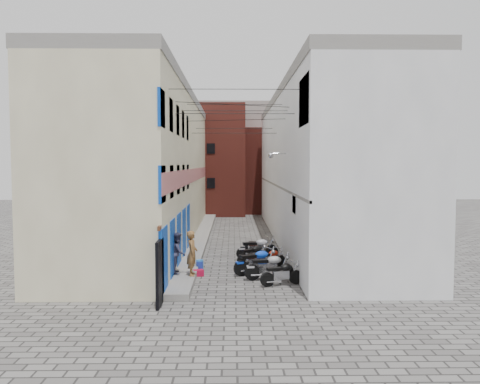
{
  "coord_description": "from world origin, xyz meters",
  "views": [
    {
      "loc": [
        -0.1,
        -15.72,
        4.72
      ],
      "look_at": [
        0.34,
        12.29,
        3.0
      ],
      "focal_mm": 35.0,
      "sensor_mm": 36.0,
      "label": 1
    }
  ],
  "objects_px": {
    "person_a": "(192,253)",
    "water_jug_near": "(200,267)",
    "person_b": "(178,253)",
    "motorcycle_c": "(257,260)",
    "motorcycle_b": "(269,265)",
    "motorcycle_f": "(257,247)",
    "motorcycle_e": "(253,253)",
    "motorcycle_g": "(260,245)",
    "water_jug_far": "(200,266)",
    "motorcycle_d": "(270,258)",
    "motorcycle_a": "(282,272)",
    "red_crate": "(198,273)"
  },
  "relations": [
    {
      "from": "motorcycle_a",
      "to": "motorcycle_d",
      "type": "distance_m",
      "value": 2.96
    },
    {
      "from": "motorcycle_e",
      "to": "motorcycle_a",
      "type": "bearing_deg",
      "value": -20.73
    },
    {
      "from": "motorcycle_c",
      "to": "red_crate",
      "type": "distance_m",
      "value": 2.52
    },
    {
      "from": "red_crate",
      "to": "water_jug_near",
      "type": "bearing_deg",
      "value": 90.0
    },
    {
      "from": "motorcycle_e",
      "to": "person_a",
      "type": "height_order",
      "value": "person_a"
    },
    {
      "from": "motorcycle_c",
      "to": "water_jug_far",
      "type": "relative_size",
      "value": 4.14
    },
    {
      "from": "motorcycle_d",
      "to": "motorcycle_c",
      "type": "bearing_deg",
      "value": -64.17
    },
    {
      "from": "person_b",
      "to": "water_jug_far",
      "type": "height_order",
      "value": "person_b"
    },
    {
      "from": "person_a",
      "to": "water_jug_far",
      "type": "distance_m",
      "value": 1.99
    },
    {
      "from": "water_jug_near",
      "to": "red_crate",
      "type": "relative_size",
      "value": 1.09
    },
    {
      "from": "motorcycle_f",
      "to": "motorcycle_g",
      "type": "height_order",
      "value": "motorcycle_f"
    },
    {
      "from": "motorcycle_c",
      "to": "motorcycle_d",
      "type": "relative_size",
      "value": 1.24
    },
    {
      "from": "motorcycle_a",
      "to": "motorcycle_c",
      "type": "distance_m",
      "value": 2.03
    },
    {
      "from": "motorcycle_b",
      "to": "person_a",
      "type": "relative_size",
      "value": 1.13
    },
    {
      "from": "motorcycle_a",
      "to": "water_jug_far",
      "type": "distance_m",
      "value": 4.14
    },
    {
      "from": "motorcycle_b",
      "to": "water_jug_far",
      "type": "relative_size",
      "value": 4.0
    },
    {
      "from": "motorcycle_b",
      "to": "motorcycle_e",
      "type": "bearing_deg",
      "value": -178.04
    },
    {
      "from": "motorcycle_e",
      "to": "water_jug_far",
      "type": "xyz_separation_m",
      "value": [
        -2.41,
        -1.42,
        -0.26
      ]
    },
    {
      "from": "motorcycle_a",
      "to": "motorcycle_e",
      "type": "distance_m",
      "value": 3.96
    },
    {
      "from": "motorcycle_g",
      "to": "red_crate",
      "type": "xyz_separation_m",
      "value": [
        -2.86,
        -4.49,
        -0.36
      ]
    },
    {
      "from": "person_b",
      "to": "motorcycle_g",
      "type": "bearing_deg",
      "value": -40.67
    },
    {
      "from": "motorcycle_f",
      "to": "person_a",
      "type": "height_order",
      "value": "person_a"
    },
    {
      "from": "motorcycle_a",
      "to": "person_a",
      "type": "xyz_separation_m",
      "value": [
        -3.52,
        0.66,
        0.64
      ]
    },
    {
      "from": "motorcycle_b",
      "to": "red_crate",
      "type": "height_order",
      "value": "motorcycle_b"
    },
    {
      "from": "motorcycle_e",
      "to": "person_b",
      "type": "xyz_separation_m",
      "value": [
        -3.21,
        -2.77,
        0.57
      ]
    },
    {
      "from": "motorcycle_d",
      "to": "red_crate",
      "type": "relative_size",
      "value": 4.03
    },
    {
      "from": "water_jug_near",
      "to": "motorcycle_b",
      "type": "bearing_deg",
      "value": -26.0
    },
    {
      "from": "motorcycle_c",
      "to": "motorcycle_g",
      "type": "bearing_deg",
      "value": 151.03
    },
    {
      "from": "motorcycle_e",
      "to": "motorcycle_g",
      "type": "distance_m",
      "value": 2.26
    },
    {
      "from": "motorcycle_a",
      "to": "motorcycle_b",
      "type": "bearing_deg",
      "value": -172.84
    },
    {
      "from": "motorcycle_b",
      "to": "motorcycle_d",
      "type": "distance_m",
      "value": 2.05
    },
    {
      "from": "person_b",
      "to": "water_jug_far",
      "type": "relative_size",
      "value": 3.28
    },
    {
      "from": "motorcycle_e",
      "to": "person_a",
      "type": "bearing_deg",
      "value": -73.38
    },
    {
      "from": "motorcycle_c",
      "to": "water_jug_near",
      "type": "distance_m",
      "value": 2.55
    },
    {
      "from": "motorcycle_c",
      "to": "water_jug_far",
      "type": "distance_m",
      "value": 2.56
    },
    {
      "from": "motorcycle_f",
      "to": "person_a",
      "type": "bearing_deg",
      "value": -45.86
    },
    {
      "from": "motorcycle_f",
      "to": "motorcycle_g",
      "type": "bearing_deg",
      "value": 158.2
    },
    {
      "from": "red_crate",
      "to": "motorcycle_a",
      "type": "bearing_deg",
      "value": -25.31
    },
    {
      "from": "motorcycle_a",
      "to": "red_crate",
      "type": "bearing_deg",
      "value": -132.89
    },
    {
      "from": "person_b",
      "to": "motorcycle_c",
      "type": "bearing_deg",
      "value": -81.5
    },
    {
      "from": "motorcycle_c",
      "to": "water_jug_near",
      "type": "xyz_separation_m",
      "value": [
        -2.47,
        0.51,
        -0.38
      ]
    },
    {
      "from": "motorcycle_f",
      "to": "water_jug_near",
      "type": "distance_m",
      "value": 3.7
    },
    {
      "from": "motorcycle_a",
      "to": "motorcycle_b",
      "type": "relative_size",
      "value": 0.87
    },
    {
      "from": "motorcycle_g",
      "to": "water_jug_near",
      "type": "xyz_separation_m",
      "value": [
        -2.86,
        -3.73,
        -0.26
      ]
    },
    {
      "from": "motorcycle_g",
      "to": "person_b",
      "type": "relative_size",
      "value": 1.02
    },
    {
      "from": "motorcycle_b",
      "to": "red_crate",
      "type": "xyz_separation_m",
      "value": [
        -2.92,
        0.67,
        -0.46
      ]
    },
    {
      "from": "motorcycle_c",
      "to": "red_crate",
      "type": "bearing_deg",
      "value": -107.94
    },
    {
      "from": "motorcycle_a",
      "to": "person_a",
      "type": "bearing_deg",
      "value": -118.25
    },
    {
      "from": "person_a",
      "to": "water_jug_near",
      "type": "height_order",
      "value": "person_a"
    },
    {
      "from": "motorcycle_c",
      "to": "water_jug_far",
      "type": "xyz_separation_m",
      "value": [
        -2.47,
        0.61,
        -0.35
      ]
    }
  ]
}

